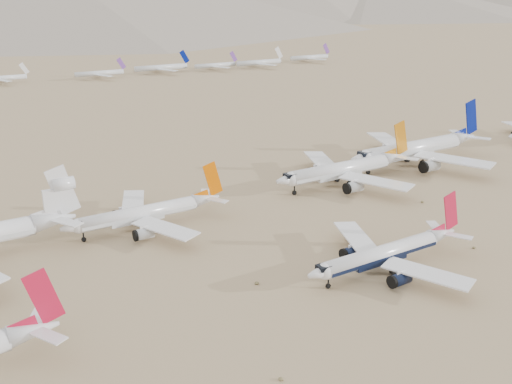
% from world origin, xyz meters
% --- Properties ---
extents(ground, '(7000.00, 7000.00, 0.00)m').
position_xyz_m(ground, '(0.00, 0.00, 0.00)').
color(ground, '#896B50').
rests_on(ground, ground).
extents(main_airliner, '(42.60, 41.60, 15.03)m').
position_xyz_m(main_airliner, '(-1.63, 4.89, 4.13)').
color(main_airliner, silver).
rests_on(main_airliner, ground).
extents(row2_navy_widebody, '(59.66, 58.34, 21.22)m').
position_xyz_m(row2_navy_widebody, '(67.27, 60.72, 5.93)').
color(row2_navy_widebody, silver).
rests_on(row2_navy_widebody, ground).
extents(row2_gold_tail, '(51.51, 50.38, 18.34)m').
position_xyz_m(row2_gold_tail, '(30.03, 56.77, 5.13)').
color(row2_gold_tail, silver).
rests_on(row2_gold_tail, ground).
extents(row2_orange_tail, '(42.83, 41.90, 15.28)m').
position_xyz_m(row2_orange_tail, '(-38.82, 56.23, 4.29)').
color(row2_orange_tail, silver).
rests_on(row2_orange_tail, ground).
extents(distant_storage_row, '(533.13, 54.72, 14.81)m').
position_xyz_m(distant_storage_row, '(-4.75, 333.16, 4.38)').
color(distant_storage_row, silver).
rests_on(distant_storage_row, ground).
extents(desert_scrub, '(233.60, 121.67, 0.63)m').
position_xyz_m(desert_scrub, '(-20.73, -21.89, 0.28)').
color(desert_scrub, brown).
rests_on(desert_scrub, ground).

